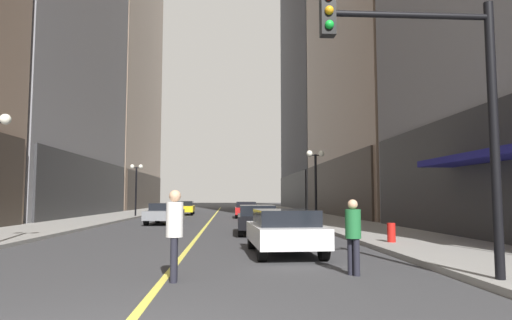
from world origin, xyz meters
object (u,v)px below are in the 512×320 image
pedestrian_in_white_shirt (175,228)px  traffic_light_near_right (439,89)px  car_yellow (185,207)px  street_lamp_left_far (136,178)px  pedestrian_in_green_parka (353,231)px  car_red (246,209)px  fire_hydrant_right (391,235)px  car_grey (165,212)px  car_black (257,218)px  car_white (284,230)px  street_lamp_right_mid (316,170)px

pedestrian_in_white_shirt → traffic_light_near_right: (5.11, -0.92, 2.67)m
car_yellow → street_lamp_left_far: street_lamp_left_far is taller
pedestrian_in_green_parka → traffic_light_near_right: (1.32, -1.45, 2.79)m
car_red → car_yellow: size_ratio=0.89×
car_red → fire_hydrant_right: car_red is taller
traffic_light_near_right → car_grey: bearing=111.4°
car_black → traffic_light_near_right: (2.73, -12.39, 3.02)m
car_yellow → street_lamp_left_far: 7.23m
car_grey → street_lamp_left_far: bearing=112.3°
street_lamp_left_far → fire_hydrant_right: street_lamp_left_far is taller
car_black → fire_hydrant_right: size_ratio=5.61×
car_white → car_red: same height
street_lamp_left_far → pedestrian_in_green_parka: bearing=-69.6°
car_yellow → pedestrian_in_green_parka: 34.57m
car_grey → car_yellow: 14.82m
car_black → car_yellow: 23.58m
car_red → car_yellow: bearing=130.1°
pedestrian_in_green_parka → pedestrian_in_white_shirt: (-3.79, -0.53, 0.13)m
pedestrian_in_green_parka → street_lamp_left_far: (-10.43, 28.07, 2.31)m
street_lamp_left_far → car_yellow: bearing=58.8°
car_grey → street_lamp_left_far: street_lamp_left_far is taller
car_black → fire_hydrant_right: bearing=-51.8°
pedestrian_in_white_shirt → street_lamp_right_mid: street_lamp_right_mid is taller
street_lamp_right_mid → street_lamp_left_far: bearing=137.0°
pedestrian_in_green_parka → street_lamp_left_far: 30.04m
pedestrian_in_white_shirt → street_lamp_right_mid: (6.16, 16.67, 2.18)m
pedestrian_in_white_shirt → street_lamp_left_far: (-6.64, 28.60, 2.18)m
car_black → street_lamp_right_mid: (3.78, 5.21, 2.54)m
car_black → street_lamp_right_mid: bearing=54.0°
traffic_light_near_right → car_white: bearing=115.1°
pedestrian_in_green_parka → street_lamp_left_far: street_lamp_left_far is taller
car_grey → pedestrian_in_green_parka: bearing=-70.6°
car_yellow → traffic_light_near_right: traffic_light_near_right is taller
street_lamp_left_far → car_black: bearing=-62.3°
car_white → car_yellow: same height
car_black → car_red: (0.12, 16.26, -0.00)m
car_yellow → street_lamp_right_mid: (9.29, -17.73, 2.54)m
car_red → traffic_light_near_right: 28.93m
fire_hydrant_right → street_lamp_right_mid: bearing=92.7°
car_yellow → car_red: bearing=-49.9°
traffic_light_near_right → street_lamp_right_mid: traffic_light_near_right is taller
car_red → pedestrian_in_white_shirt: size_ratio=2.35×
car_grey → fire_hydrant_right: car_grey is taller
car_white → car_grey: (-5.67, 15.43, 0.00)m
car_red → fire_hydrant_right: size_ratio=5.36×
car_red → traffic_light_near_right: traffic_light_near_right is taller
street_lamp_left_far → car_white: bearing=-69.0°
pedestrian_in_green_parka → street_lamp_right_mid: (2.37, 16.14, 2.31)m
street_lamp_left_far → street_lamp_right_mid: (12.80, -11.93, 0.00)m
pedestrian_in_white_shirt → fire_hydrant_right: 9.00m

